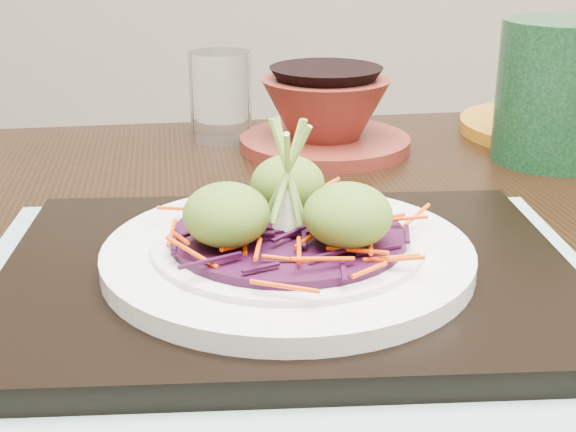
{
  "coord_description": "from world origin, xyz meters",
  "views": [
    {
      "loc": [
        -0.07,
        -0.54,
        0.95
      ],
      "look_at": [
        -0.08,
        -0.04,
        0.76
      ],
      "focal_mm": 50.0,
      "sensor_mm": 36.0,
      "label": 1
    }
  ],
  "objects_px": {
    "dining_table": "(257,352)",
    "white_plate": "(288,253)",
    "yellow_plate": "(561,127)",
    "green_jar": "(558,92)",
    "serving_tray": "(288,276)",
    "water_glass": "(221,96)",
    "terracotta_bowl_set": "(325,118)"
  },
  "relations": [
    {
      "from": "water_glass",
      "to": "terracotta_bowl_set",
      "type": "distance_m",
      "value": 0.12
    },
    {
      "from": "serving_tray",
      "to": "yellow_plate",
      "type": "distance_m",
      "value": 0.51
    },
    {
      "from": "serving_tray",
      "to": "green_jar",
      "type": "distance_m",
      "value": 0.4
    },
    {
      "from": "dining_table",
      "to": "serving_tray",
      "type": "xyz_separation_m",
      "value": [
        0.03,
        -0.08,
        0.11
      ]
    },
    {
      "from": "white_plate",
      "to": "terracotta_bowl_set",
      "type": "xyz_separation_m",
      "value": [
        0.04,
        0.34,
        0.01
      ]
    },
    {
      "from": "white_plate",
      "to": "green_jar",
      "type": "height_order",
      "value": "green_jar"
    },
    {
      "from": "terracotta_bowl_set",
      "to": "green_jar",
      "type": "height_order",
      "value": "green_jar"
    },
    {
      "from": "white_plate",
      "to": "green_jar",
      "type": "bearing_deg",
      "value": 49.14
    },
    {
      "from": "dining_table",
      "to": "white_plate",
      "type": "relative_size",
      "value": 5.26
    },
    {
      "from": "water_glass",
      "to": "white_plate",
      "type": "bearing_deg",
      "value": -78.87
    },
    {
      "from": "white_plate",
      "to": "yellow_plate",
      "type": "xyz_separation_m",
      "value": [
        0.3,
        0.41,
        -0.02
      ]
    },
    {
      "from": "serving_tray",
      "to": "white_plate",
      "type": "distance_m",
      "value": 0.02
    },
    {
      "from": "white_plate",
      "to": "green_jar",
      "type": "distance_m",
      "value": 0.4
    },
    {
      "from": "green_jar",
      "to": "terracotta_bowl_set",
      "type": "bearing_deg",
      "value": 170.48
    },
    {
      "from": "dining_table",
      "to": "green_jar",
      "type": "relative_size",
      "value": 9.08
    },
    {
      "from": "terracotta_bowl_set",
      "to": "green_jar",
      "type": "relative_size",
      "value": 1.65
    },
    {
      "from": "serving_tray",
      "to": "green_jar",
      "type": "bearing_deg",
      "value": 45.35
    },
    {
      "from": "dining_table",
      "to": "white_plate",
      "type": "distance_m",
      "value": 0.15
    },
    {
      "from": "dining_table",
      "to": "serving_tray",
      "type": "height_order",
      "value": "serving_tray"
    },
    {
      "from": "water_glass",
      "to": "yellow_plate",
      "type": "bearing_deg",
      "value": 3.68
    },
    {
      "from": "white_plate",
      "to": "yellow_plate",
      "type": "relative_size",
      "value": 1.06
    },
    {
      "from": "white_plate",
      "to": "terracotta_bowl_set",
      "type": "relative_size",
      "value": 1.05
    },
    {
      "from": "dining_table",
      "to": "green_jar",
      "type": "bearing_deg",
      "value": 28.25
    },
    {
      "from": "terracotta_bowl_set",
      "to": "green_jar",
      "type": "xyz_separation_m",
      "value": [
        0.22,
        -0.04,
        0.04
      ]
    },
    {
      "from": "dining_table",
      "to": "green_jar",
      "type": "distance_m",
      "value": 0.4
    },
    {
      "from": "dining_table",
      "to": "white_plate",
      "type": "bearing_deg",
      "value": -82.29
    },
    {
      "from": "white_plate",
      "to": "yellow_plate",
      "type": "height_order",
      "value": "white_plate"
    },
    {
      "from": "serving_tray",
      "to": "yellow_plate",
      "type": "relative_size",
      "value": 1.62
    },
    {
      "from": "yellow_plate",
      "to": "green_jar",
      "type": "xyz_separation_m",
      "value": [
        -0.04,
        -0.1,
        0.06
      ]
    },
    {
      "from": "white_plate",
      "to": "terracotta_bowl_set",
      "type": "height_order",
      "value": "terracotta_bowl_set"
    },
    {
      "from": "terracotta_bowl_set",
      "to": "yellow_plate",
      "type": "relative_size",
      "value": 1.01
    },
    {
      "from": "serving_tray",
      "to": "water_glass",
      "type": "bearing_deg",
      "value": 97.35
    }
  ]
}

